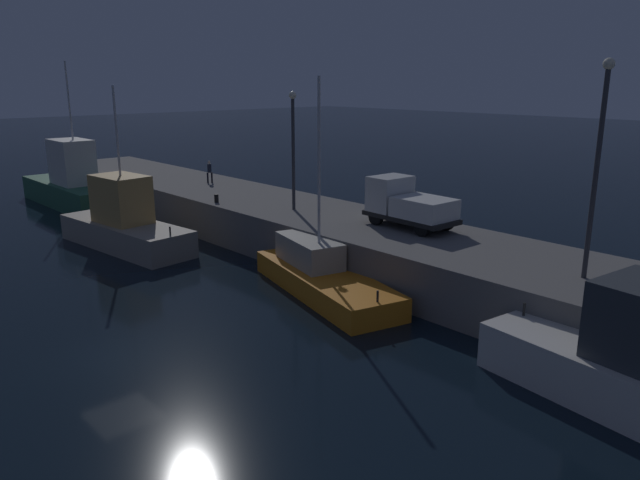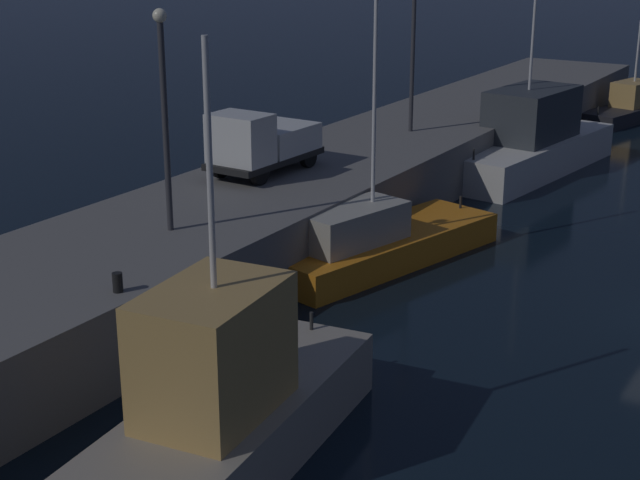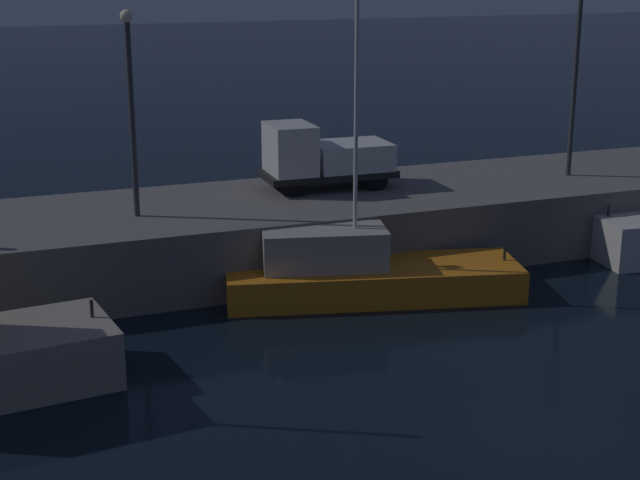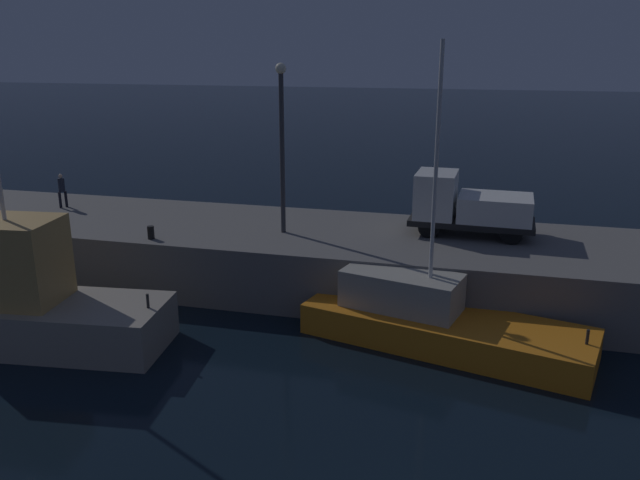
% 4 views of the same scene
% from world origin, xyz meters
% --- Properties ---
extents(ground_plane, '(320.00, 320.00, 0.00)m').
position_xyz_m(ground_plane, '(0.00, 0.00, 0.00)').
color(ground_plane, black).
extents(pier_quay, '(77.48, 7.35, 2.55)m').
position_xyz_m(pier_quay, '(0.00, 15.27, 1.27)').
color(pier_quay, slate).
rests_on(pier_quay, ground).
extents(fishing_boat_blue, '(10.76, 4.35, 9.91)m').
position_xyz_m(fishing_boat_blue, '(-14.50, 7.10, 1.53)').
color(fishing_boat_blue, gray).
rests_on(fishing_boat_blue, ground).
extents(fishing_boat_white, '(12.93, 3.74, 11.65)m').
position_xyz_m(fishing_boat_white, '(-29.77, 9.56, 1.78)').
color(fishing_boat_white, '#2D6647').
rests_on(fishing_boat_white, ground).
extents(fishing_trawler_green, '(10.47, 5.39, 10.40)m').
position_xyz_m(fishing_trawler_green, '(-0.20, 10.70, 0.87)').
color(fishing_trawler_green, orange).
rests_on(fishing_trawler_green, ground).
extents(lamp_post_west, '(0.44, 0.44, 7.02)m').
position_xyz_m(lamp_post_west, '(-7.02, 14.65, 6.70)').
color(lamp_post_west, '#38383D').
rests_on(lamp_post_west, pier_quay).
extents(lamp_post_east, '(0.44, 0.44, 8.46)m').
position_xyz_m(lamp_post_east, '(10.90, 14.83, 7.46)').
color(lamp_post_east, '#38383D').
rests_on(lamp_post_east, pier_quay).
extents(utility_truck, '(5.20, 2.47, 2.59)m').
position_xyz_m(utility_truck, '(0.54, 16.28, 3.79)').
color(utility_truck, black).
rests_on(utility_truck, pier_quay).
extents(dockworker, '(0.41, 0.42, 1.68)m').
position_xyz_m(dockworker, '(-18.90, 16.16, 3.50)').
color(dockworker, black).
rests_on(dockworker, pier_quay).
extents(bollard_west, '(0.28, 0.28, 0.49)m').
position_xyz_m(bollard_west, '(-22.45, 12.22, 2.79)').
color(bollard_west, black).
rests_on(bollard_west, pier_quay).
extents(bollard_east, '(0.28, 0.28, 0.54)m').
position_xyz_m(bollard_east, '(-12.02, 12.31, 2.82)').
color(bollard_east, black).
rests_on(bollard_east, pier_quay).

